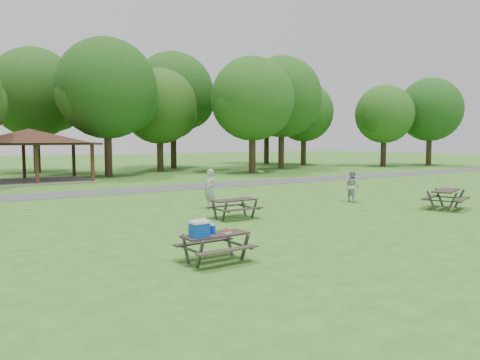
% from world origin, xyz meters
% --- Properties ---
extents(ground, '(160.00, 160.00, 0.00)m').
position_xyz_m(ground, '(0.00, 0.00, 0.00)').
color(ground, '#336D1F').
rests_on(ground, ground).
extents(asphalt_path, '(120.00, 3.20, 0.02)m').
position_xyz_m(asphalt_path, '(0.00, 14.00, 0.01)').
color(asphalt_path, '#464548').
rests_on(asphalt_path, ground).
extents(pavilion, '(8.60, 7.01, 3.76)m').
position_xyz_m(pavilion, '(-4.00, 24.00, 3.06)').
color(pavilion, '#341C13').
rests_on(pavilion, ground).
extents(tree_row_e, '(8.40, 8.00, 11.02)m').
position_xyz_m(tree_row_e, '(2.10, 25.03, 6.78)').
color(tree_row_e, '#301F15').
rests_on(tree_row_e, ground).
extents(tree_row_f, '(7.35, 7.00, 9.55)m').
position_xyz_m(tree_row_f, '(8.09, 28.53, 5.84)').
color(tree_row_f, '#322416').
rests_on(tree_row_f, ground).
extents(tree_row_g, '(7.77, 7.40, 10.25)m').
position_xyz_m(tree_row_g, '(14.09, 22.03, 6.33)').
color(tree_row_g, '#312315').
rests_on(tree_row_g, ground).
extents(tree_row_h, '(8.61, 8.20, 11.37)m').
position_xyz_m(tree_row_h, '(20.10, 25.53, 7.03)').
color(tree_row_h, '#322516').
rests_on(tree_row_h, ground).
extents(tree_row_i, '(7.14, 6.80, 9.52)m').
position_xyz_m(tree_row_i, '(26.08, 29.03, 5.91)').
color(tree_row_i, '#312315').
rests_on(tree_row_i, ground).
extents(tree_row_j, '(6.72, 6.40, 8.96)m').
position_xyz_m(tree_row_j, '(32.08, 22.53, 5.56)').
color(tree_row_j, black).
rests_on(tree_row_j, ground).
extents(tree_deep_b, '(8.40, 8.00, 11.13)m').
position_xyz_m(tree_deep_b, '(-1.90, 33.03, 6.89)').
color(tree_deep_b, black).
rests_on(tree_deep_b, ground).
extents(tree_deep_c, '(8.82, 8.40, 11.90)m').
position_xyz_m(tree_deep_c, '(11.10, 32.03, 7.44)').
color(tree_deep_c, black).
rests_on(tree_deep_c, ground).
extents(tree_deep_d, '(8.40, 8.00, 11.27)m').
position_xyz_m(tree_deep_d, '(24.10, 33.53, 7.03)').
color(tree_deep_d, black).
rests_on(tree_deep_d, ground).
extents(tree_flank_right, '(7.56, 7.20, 9.97)m').
position_xyz_m(tree_flank_right, '(38.09, 21.03, 6.15)').
color(tree_flank_right, '#302115').
rests_on(tree_flank_right, ground).
extents(picnic_table_near, '(1.71, 1.40, 1.15)m').
position_xyz_m(picnic_table_near, '(-4.14, -2.59, 0.66)').
color(picnic_table_near, '#2A231E').
rests_on(picnic_table_near, ground).
extents(picnic_table_middle, '(1.76, 1.43, 0.75)m').
position_xyz_m(picnic_table_middle, '(-0.20, 2.54, 0.56)').
color(picnic_table_middle, '#2B231F').
rests_on(picnic_table_middle, ground).
extents(picnic_table_far, '(2.41, 2.19, 0.86)m').
position_xyz_m(picnic_table_far, '(8.69, -0.41, 0.63)').
color(picnic_table_far, '#2C2420').
rests_on(picnic_table_far, ground).
extents(frisbee_in_flight, '(0.28, 0.28, 0.02)m').
position_xyz_m(frisbee_in_flight, '(2.42, 4.48, 1.57)').
color(frisbee_in_flight, yellow).
rests_on(frisbee_in_flight, ground).
extents(frisbee_thrower, '(0.55, 0.71, 1.74)m').
position_xyz_m(frisbee_thrower, '(0.12, 5.01, 0.87)').
color(frisbee_thrower, '#AFAFB2').
rests_on(frisbee_thrower, ground).
extents(frisbee_catcher, '(0.59, 0.75, 1.52)m').
position_xyz_m(frisbee_catcher, '(7.04, 3.42, 0.76)').
color(frisbee_catcher, '#AEAEB1').
rests_on(frisbee_catcher, ground).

